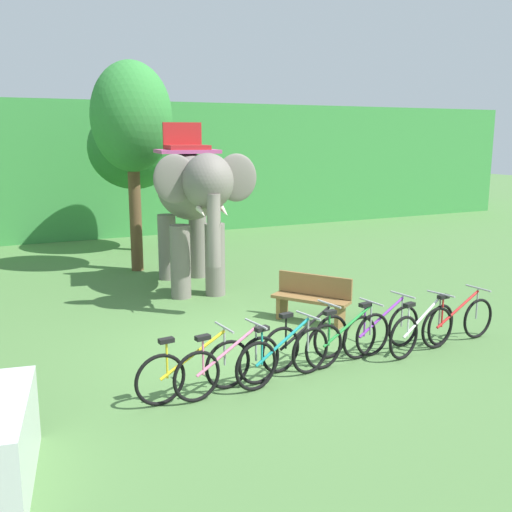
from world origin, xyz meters
The scene contains 14 objects.
ground_plane centered at (0.00, 0.00, 0.00)m, with size 80.00×80.00×0.00m, color #4C753D.
foliage_hedge centered at (0.00, 14.66, 2.32)m, with size 36.00×6.00×4.64m, color #3D8E42.
tree_left centered at (-0.21, 6.41, 3.88)m, with size 2.03×2.03×5.32m.
tree_center centered at (0.50, 9.18, 3.11)m, with size 2.70×2.70×4.36m.
elephant centered at (0.43, 3.86, 2.20)m, with size 2.20×4.23×3.78m.
bike_yellow centered at (-1.46, -1.50, 0.39)m, with size 1.71×0.52×0.92m.
bike_pink centered at (-1.00, -1.58, 0.39)m, with size 1.70×0.52×0.92m.
bike_teal centered at (-0.14, -1.58, 0.39)m, with size 1.69×0.53×0.92m.
bike_black centered at (0.46, -1.18, 0.39)m, with size 1.70×0.52×0.92m.
bike_green centered at (1.11, -1.37, 0.39)m, with size 1.70×0.52×0.92m.
bike_purple centered at (1.84, -1.25, 0.39)m, with size 1.70×0.52×0.92m.
bike_white centered at (2.45, -1.51, 0.39)m, with size 1.67×0.59×0.92m.
bike_red centered at (3.28, -1.44, 0.39)m, with size 1.71×0.52×0.92m.
wooden_bench centered at (1.68, 0.67, 0.48)m, with size 1.19×1.47×0.89m.
Camera 1 is at (-3.93, -8.54, 3.47)m, focal length 41.20 mm.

